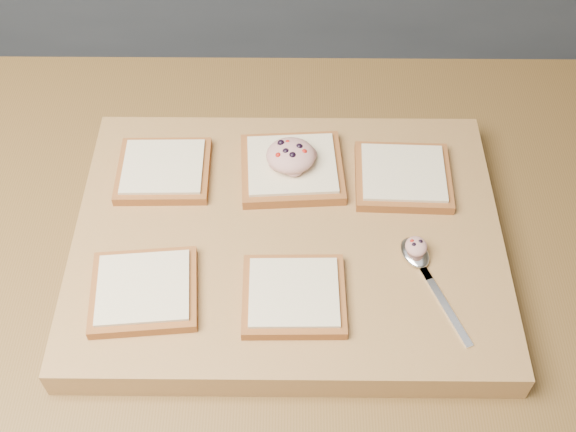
{
  "coord_description": "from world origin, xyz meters",
  "views": [
    {
      "loc": [
        0.17,
        -0.51,
        1.63
      ],
      "look_at": [
        0.17,
        0.02,
        0.97
      ],
      "focal_mm": 45.0,
      "sensor_mm": 36.0,
      "label": 1
    }
  ],
  "objects_px": {
    "cutting_board": "(288,241)",
    "tuna_salad_dollop": "(291,155)",
    "bread_far_center": "(292,168)",
    "spoon": "(419,260)"
  },
  "relations": [
    {
      "from": "bread_far_center",
      "to": "spoon",
      "type": "height_order",
      "value": "bread_far_center"
    },
    {
      "from": "cutting_board",
      "to": "tuna_salad_dollop",
      "type": "distance_m",
      "value": 0.11
    },
    {
      "from": "bread_far_center",
      "to": "tuna_salad_dollop",
      "type": "distance_m",
      "value": 0.02
    },
    {
      "from": "spoon",
      "to": "bread_far_center",
      "type": "bearing_deg",
      "value": 136.7
    },
    {
      "from": "cutting_board",
      "to": "tuna_salad_dollop",
      "type": "height_order",
      "value": "tuna_salad_dollop"
    },
    {
      "from": "bread_far_center",
      "to": "cutting_board",
      "type": "bearing_deg",
      "value": -92.55
    },
    {
      "from": "tuna_salad_dollop",
      "to": "spoon",
      "type": "height_order",
      "value": "tuna_salad_dollop"
    },
    {
      "from": "tuna_salad_dollop",
      "to": "spoon",
      "type": "distance_m",
      "value": 0.21
    },
    {
      "from": "cutting_board",
      "to": "tuna_salad_dollop",
      "type": "relative_size",
      "value": 8.28
    },
    {
      "from": "tuna_salad_dollop",
      "to": "spoon",
      "type": "relative_size",
      "value": 0.42
    }
  ]
}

